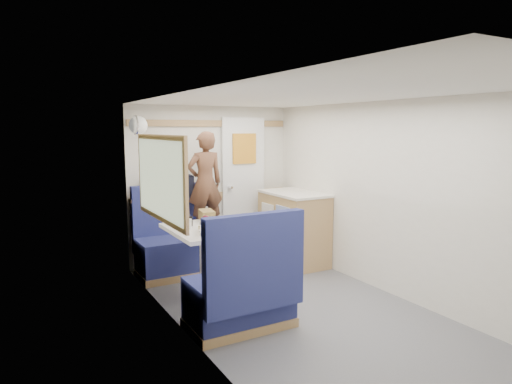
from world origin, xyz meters
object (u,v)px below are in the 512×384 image
galley_counter (294,228)px  tumbler_left (204,229)px  tray (221,233)px  salt_grinder (190,224)px  orange_fruit (227,225)px  pepper_grinder (191,221)px  bread_loaf (207,215)px  dinette_table (203,243)px  dome_light (138,125)px  person (205,183)px  duffel_bag (171,186)px  beer_glass (226,223)px  bench_far (175,249)px  bench_near (243,296)px  wine_glass (206,220)px  tumbler_mid (187,218)px  tumbler_right (210,222)px  cheese_block (205,227)px

galley_counter → tumbler_left: (-1.57, -0.82, 0.31)m
tray → salt_grinder: salt_grinder is taller
orange_fruit → pepper_grinder: 0.43m
salt_grinder → bread_loaf: bread_loaf is taller
dinette_table → tray: size_ratio=2.53×
dome_light → galley_counter: size_ratio=0.22×
person → duffel_bag: (-0.35, 0.24, -0.04)m
duffel_bag → orange_fruit: size_ratio=7.92×
dinette_table → beer_glass: 0.31m
pepper_grinder → dome_light: bearing=116.9°
dinette_table → orange_fruit: 0.33m
bench_far → bread_loaf: size_ratio=4.05×
bench_near → bread_loaf: bearing=80.7°
bench_near → wine_glass: 0.88m
orange_fruit → wine_glass: bearing=-178.5°
person → bread_loaf: size_ratio=4.76×
person → beer_glass: bearing=79.0°
bench_near → tumbler_mid: size_ratio=10.28×
tray → pepper_grinder: pepper_grinder is taller
beer_glass → bread_loaf: 0.44m
wine_glass → tumbler_mid: bearing=89.2°
bench_near → duffel_bag: bearing=88.4°
dome_light → tumbler_right: (0.48, -0.82, -0.98)m
dome_light → galley_counter: 2.28m
bench_far → person: bearing=2.5°
galley_counter → tray: bearing=-148.4°
bench_far → orange_fruit: bench_far is taller
orange_fruit → tumbler_right: (-0.10, 0.20, 0.00)m
wine_glass → tumbler_left: wine_glass is taller
dinette_table → beer_glass: bearing=-16.6°
tray → beer_glass: bearing=55.8°
bench_far → wine_glass: size_ratio=6.25×
bench_near → galley_counter: bearing=43.9°
cheese_block → bread_loaf: (0.22, 0.47, 0.02)m
tray → pepper_grinder: size_ratio=3.71×
duffel_bag → bench_far: bearing=-94.2°
dinette_table → cheese_block: size_ratio=8.44×
bread_loaf → tray: bearing=-102.4°
beer_glass → pepper_grinder: (-0.28, 0.25, 0.00)m
bench_far → duffel_bag: size_ratio=2.03×
tumbler_right → bench_near: bearing=-95.7°
cheese_block → bread_loaf: bearing=64.6°
beer_glass → salt_grinder: size_ratio=1.01×
tumbler_right → beer_glass: (0.13, -0.09, -0.01)m
orange_fruit → salt_grinder: bearing=141.5°
wine_glass → tumbler_left: (-0.06, -0.10, -0.06)m
tumbler_left → bread_loaf: bearing=64.7°
orange_fruit → dinette_table: bearing=138.1°
bench_near → tumbler_mid: bench_near is taller
wine_glass → salt_grinder: wine_glass is taller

